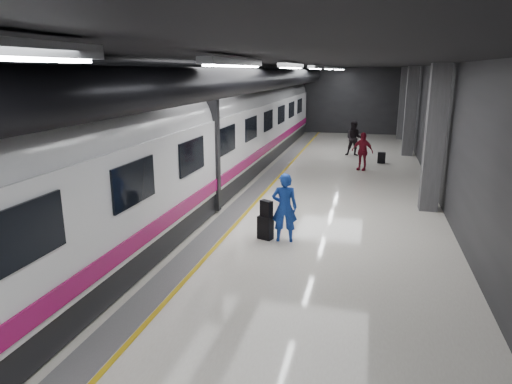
# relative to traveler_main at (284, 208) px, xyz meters

# --- Properties ---
(ground) EXTENTS (40.00, 40.00, 0.00)m
(ground) POSITION_rel_traveler_main_xyz_m (-0.63, 1.85, -0.90)
(ground) COLOR white
(ground) RESTS_ON ground
(platform_hall) EXTENTS (10.02, 40.02, 4.51)m
(platform_hall) POSITION_rel_traveler_main_xyz_m (-0.92, 2.81, 2.64)
(platform_hall) COLOR black
(platform_hall) RESTS_ON ground
(train) EXTENTS (3.05, 38.00, 4.05)m
(train) POSITION_rel_traveler_main_xyz_m (-3.88, 1.85, 1.17)
(train) COLOR black
(train) RESTS_ON ground
(traveler_main) EXTENTS (0.72, 0.53, 1.80)m
(traveler_main) POSITION_rel_traveler_main_xyz_m (0.00, 0.00, 0.00)
(traveler_main) COLOR blue
(traveler_main) RESTS_ON ground
(suitcase_main) EXTENTS (0.43, 0.35, 0.62)m
(suitcase_main) POSITION_rel_traveler_main_xyz_m (-0.50, 0.02, -0.59)
(suitcase_main) COLOR black
(suitcase_main) RESTS_ON ground
(shoulder_bag) EXTENTS (0.36, 0.31, 0.43)m
(shoulder_bag) POSITION_rel_traveler_main_xyz_m (-0.48, 0.02, -0.07)
(shoulder_bag) COLOR black
(shoulder_bag) RESTS_ON suitcase_main
(traveler_far_a) EXTENTS (0.88, 0.69, 1.80)m
(traveler_far_a) POSITION_rel_traveler_main_xyz_m (1.21, 12.94, 0.00)
(traveler_far_a) COLOR black
(traveler_far_a) RESTS_ON ground
(traveler_far_b) EXTENTS (1.07, 0.74, 1.68)m
(traveler_far_b) POSITION_rel_traveler_main_xyz_m (1.71, 9.45, -0.06)
(traveler_far_b) COLOR maroon
(traveler_far_b) RESTS_ON ground
(suitcase_far) EXTENTS (0.36, 0.24, 0.52)m
(suitcase_far) POSITION_rel_traveler_main_xyz_m (2.58, 11.27, -0.64)
(suitcase_far) COLOR black
(suitcase_far) RESTS_ON ground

